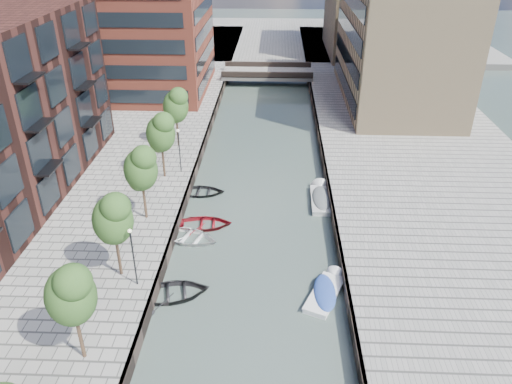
# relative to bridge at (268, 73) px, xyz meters

# --- Properties ---
(water) EXTENTS (300.00, 300.00, 0.00)m
(water) POSITION_rel_bridge_xyz_m (0.00, -32.00, -1.39)
(water) COLOR #38473F
(water) RESTS_ON ground
(quay_right) EXTENTS (20.00, 140.00, 1.00)m
(quay_right) POSITION_rel_bridge_xyz_m (16.00, -32.00, -0.89)
(quay_right) COLOR gray
(quay_right) RESTS_ON ground
(quay_wall_left) EXTENTS (0.25, 140.00, 1.00)m
(quay_wall_left) POSITION_rel_bridge_xyz_m (-6.10, -32.00, -0.89)
(quay_wall_left) COLOR #332823
(quay_wall_left) RESTS_ON ground
(quay_wall_right) EXTENTS (0.25, 140.00, 1.00)m
(quay_wall_right) POSITION_rel_bridge_xyz_m (6.10, -32.00, -0.89)
(quay_wall_right) COLOR #332823
(quay_wall_right) RESTS_ON ground
(far_closure) EXTENTS (80.00, 40.00, 1.00)m
(far_closure) POSITION_rel_bridge_xyz_m (0.00, 28.00, -0.89)
(far_closure) COLOR gray
(far_closure) RESTS_ON ground
(tan_block_near) EXTENTS (12.00, 25.00, 14.00)m
(tan_block_near) POSITION_rel_bridge_xyz_m (16.00, -10.00, 6.61)
(tan_block_near) COLOR tan
(tan_block_near) RESTS_ON quay_right
(tan_block_far) EXTENTS (12.00, 20.00, 16.00)m
(tan_block_far) POSITION_rel_bridge_xyz_m (16.00, 16.00, 7.61)
(tan_block_far) COLOR tan
(tan_block_far) RESTS_ON quay_right
(bridge) EXTENTS (13.00, 6.00, 1.30)m
(bridge) POSITION_rel_bridge_xyz_m (0.00, 0.00, 0.00)
(bridge) COLOR gray
(bridge) RESTS_ON ground
(tree_2) EXTENTS (2.50, 2.50, 5.95)m
(tree_2) POSITION_rel_bridge_xyz_m (-8.50, -54.00, 3.92)
(tree_2) COLOR #382619
(tree_2) RESTS_ON quay_left
(tree_3) EXTENTS (2.50, 2.50, 5.95)m
(tree_3) POSITION_rel_bridge_xyz_m (-8.50, -47.00, 3.92)
(tree_3) COLOR #382619
(tree_3) RESTS_ON quay_left
(tree_4) EXTENTS (2.50, 2.50, 5.95)m
(tree_4) POSITION_rel_bridge_xyz_m (-8.50, -40.00, 3.92)
(tree_4) COLOR #382619
(tree_4) RESTS_ON quay_left
(tree_5) EXTENTS (2.50, 2.50, 5.95)m
(tree_5) POSITION_rel_bridge_xyz_m (-8.50, -33.00, 3.92)
(tree_5) COLOR #382619
(tree_5) RESTS_ON quay_left
(tree_6) EXTENTS (2.50, 2.50, 5.95)m
(tree_6) POSITION_rel_bridge_xyz_m (-8.50, -26.00, 3.92)
(tree_6) COLOR #382619
(tree_6) RESTS_ON quay_left
(lamp_1) EXTENTS (0.24, 0.24, 4.12)m
(lamp_1) POSITION_rel_bridge_xyz_m (-7.20, -48.00, 2.12)
(lamp_1) COLOR black
(lamp_1) RESTS_ON quay_left
(lamp_2) EXTENTS (0.24, 0.24, 4.12)m
(lamp_2) POSITION_rel_bridge_xyz_m (-7.20, -32.00, 2.12)
(lamp_2) COLOR black
(lamp_2) RESTS_ON quay_left
(sloop_1) EXTENTS (5.49, 4.47, 1.00)m
(sloop_1) POSITION_rel_bridge_xyz_m (-5.04, -47.91, -1.39)
(sloop_1) COLOR black
(sloop_1) RESTS_ON ground
(sloop_2) EXTENTS (4.53, 3.40, 0.89)m
(sloop_2) POSITION_rel_bridge_xyz_m (-4.07, -39.57, -1.39)
(sloop_2) COLOR maroon
(sloop_2) RESTS_ON ground
(sloop_3) EXTENTS (5.41, 4.57, 0.96)m
(sloop_3) POSITION_rel_bridge_xyz_m (-5.04, -41.51, -1.39)
(sloop_3) COLOR white
(sloop_3) RESTS_ON ground
(sloop_4) EXTENTS (4.23, 3.05, 0.87)m
(sloop_4) POSITION_rel_bridge_xyz_m (-5.10, -34.31, -1.39)
(sloop_4) COLOR black
(sloop_4) RESTS_ON ground
(motorboat_3) EXTENTS (3.14, 4.68, 1.48)m
(motorboat_3) POSITION_rel_bridge_xyz_m (4.88, -47.21, -1.21)
(motorboat_3) COLOR white
(motorboat_3) RESTS_ON ground
(motorboat_4) EXTENTS (1.85, 5.11, 1.70)m
(motorboat_4) POSITION_rel_bridge_xyz_m (5.41, -34.95, -1.18)
(motorboat_4) COLOR #ADAEAC
(motorboat_4) RESTS_ON ground
(car) EXTENTS (2.75, 3.89, 1.23)m
(car) POSITION_rel_bridge_xyz_m (11.94, -9.51, 0.22)
(car) COLOR silver
(car) RESTS_ON quay_right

